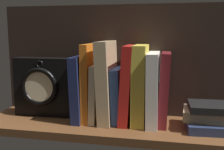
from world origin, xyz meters
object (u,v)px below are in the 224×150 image
object	(u,v)px
book_white_catcher	(153,88)
book_cream_twain	(98,92)
book_red_requiem	(128,84)
book_navy_bierce	(82,88)
book_maroon_dawkins	(164,89)
book_tan_shortstories	(107,81)
book_blue_modern	(118,95)
book_orange_pandolfini	(90,82)
book_yellow_seinlanguage	(140,84)
framed_clock	(43,87)
book_stack_side	(212,117)

from	to	relation	value
book_white_catcher	book_cream_twain	bearing A→B (deg)	180.00
book_red_requiem	book_white_catcher	world-z (taller)	book_red_requiem
book_navy_bierce	book_maroon_dawkins	bearing A→B (deg)	0.00
book_tan_shortstories	book_blue_modern	distance (cm)	5.61
book_tan_shortstories	book_maroon_dawkins	size ratio (longest dim) A/B	1.15
book_navy_bierce	book_blue_modern	world-z (taller)	book_navy_bierce
book_orange_pandolfini	book_yellow_seinlanguage	bearing A→B (deg)	0.00
book_tan_shortstories	book_cream_twain	bearing A→B (deg)	180.00
book_navy_bierce	book_cream_twain	distance (cm)	5.60
book_red_requiem	framed_clock	size ratio (longest dim) A/B	1.22
book_orange_pandolfini	book_maroon_dawkins	world-z (taller)	book_orange_pandolfini
book_yellow_seinlanguage	framed_clock	bearing A→B (deg)	179.20
book_blue_modern	book_stack_side	world-z (taller)	book_blue_modern
book_stack_side	book_orange_pandolfini	bearing A→B (deg)	176.72
book_navy_bierce	framed_clock	xyz separation A→B (cm)	(-14.03, 0.47, -0.37)
book_blue_modern	book_red_requiem	bearing A→B (deg)	0.00
book_yellow_seinlanguage	framed_clock	distance (cm)	33.48
book_navy_bierce	book_blue_modern	size ratio (longest dim) A/B	1.22
book_cream_twain	framed_clock	xyz separation A→B (cm)	(-19.47, 0.47, 0.92)
book_white_catcher	framed_clock	world-z (taller)	book_white_catcher
book_blue_modern	book_stack_side	xyz separation A→B (cm)	(28.68, -2.18, -4.86)
book_blue_modern	book_red_requiem	distance (cm)	4.85
book_cream_twain	book_white_catcher	world-z (taller)	book_white_catcher
book_cream_twain	book_orange_pandolfini	bearing A→B (deg)	180.00
book_navy_bierce	book_orange_pandolfini	xyz separation A→B (cm)	(2.96, 0.00, 1.98)
book_orange_pandolfini	book_maroon_dawkins	bearing A→B (deg)	0.00
book_tan_shortstories	book_white_catcher	size ratio (longest dim) A/B	1.15
book_navy_bierce	book_yellow_seinlanguage	size ratio (longest dim) A/B	0.85
book_red_requiem	book_yellow_seinlanguage	xyz separation A→B (cm)	(3.86, 0.00, 0.09)
book_yellow_seinlanguage	book_red_requiem	bearing A→B (deg)	180.00
book_tan_shortstories	book_blue_modern	bearing A→B (deg)	0.00
book_orange_pandolfini	framed_clock	size ratio (longest dim) A/B	1.24
book_maroon_dawkins	book_orange_pandolfini	bearing A→B (deg)	180.00
framed_clock	book_navy_bierce	bearing A→B (deg)	-1.91
book_cream_twain	book_red_requiem	size ratio (longest dim) A/B	0.75
book_cream_twain	book_stack_side	xyz separation A→B (cm)	(35.53, -2.18, -5.42)
book_tan_shortstories	book_red_requiem	bearing A→B (deg)	0.00
book_orange_pandolfini	book_tan_shortstories	bearing A→B (deg)	0.00
book_white_catcher	framed_clock	bearing A→B (deg)	179.28
book_cream_twain	book_blue_modern	xyz separation A→B (cm)	(6.85, 0.00, -0.56)
book_tan_shortstories	book_blue_modern	xyz separation A→B (cm)	(3.61, 0.00, -4.29)
book_blue_modern	book_stack_side	distance (cm)	29.17
book_cream_twain	book_maroon_dawkins	bearing A→B (deg)	0.00
book_white_catcher	book_maroon_dawkins	distance (cm)	3.42
book_yellow_seinlanguage	book_white_catcher	xyz separation A→B (cm)	(4.08, 0.00, -1.16)
book_tan_shortstories	book_blue_modern	world-z (taller)	book_tan_shortstories
book_yellow_seinlanguage	book_navy_bierce	bearing A→B (deg)	180.00
book_navy_bierce	book_red_requiem	size ratio (longest dim) A/B	0.86
book_tan_shortstories	book_maroon_dawkins	distance (cm)	18.27
book_tan_shortstories	book_stack_side	distance (cm)	33.63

